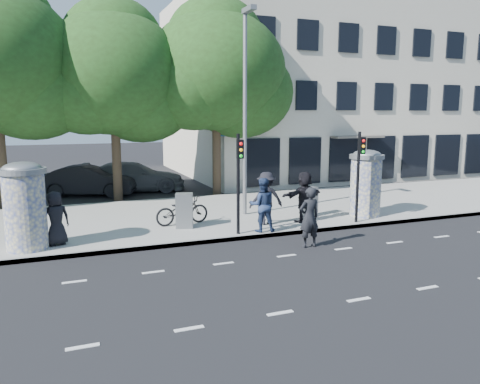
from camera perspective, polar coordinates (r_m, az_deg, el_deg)
name	(u,v)px	position (r m, az deg, el deg)	size (l,w,h in m)	color
ground	(310,270)	(13.00, 8.56, -9.41)	(120.00, 120.00, 0.00)	black
sidewalk	(220,214)	(19.59, -2.47, -2.65)	(40.00, 8.00, 0.15)	gray
curb	(258,236)	(16.01, 2.18, -5.41)	(40.00, 0.10, 0.16)	slate
lane_dash_near	(359,300)	(11.28, 14.29, -12.60)	(32.00, 0.12, 0.01)	silver
lane_dash_far	(287,256)	(14.17, 5.70, -7.74)	(32.00, 0.12, 0.01)	silver
ad_column_left	(25,204)	(15.37, -24.78, -1.33)	(1.36, 1.36, 2.65)	beige
ad_column_right	(366,181)	(19.30, 15.08, 1.26)	(1.36, 1.36, 2.65)	beige
traffic_pole_near	(239,173)	(15.59, -0.15, 2.27)	(0.22, 0.31, 3.40)	black
traffic_pole_far	(359,168)	(17.90, 14.33, 2.91)	(0.22, 0.31, 3.40)	black
street_lamp	(246,98)	(18.64, 0.68, 11.34)	(0.25, 0.93, 8.00)	slate
tree_near_left	(113,74)	(23.55, -15.23, 13.72)	(6.80, 6.80, 8.97)	#38281C
tree_center	(216,71)	(24.28, -2.95, 14.48)	(7.00, 7.00, 9.30)	#38281C
building	(318,89)	(35.67, 9.47, 12.25)	(20.30, 15.85, 12.00)	beige
ped_a	(56,218)	(15.58, -21.53, -3.00)	(0.83, 0.54, 1.70)	black
ped_c	(262,205)	(16.17, 2.72, -1.58)	(0.91, 0.71, 1.88)	navy
ped_d	(266,198)	(17.23, 3.22, -0.77)	(1.26, 0.73, 1.95)	black
ped_f	(304,197)	(17.78, 7.85, -0.57)	(1.79, 0.64, 1.93)	black
man_road	(309,217)	(14.94, 8.44, -3.08)	(0.70, 0.46, 1.93)	black
bicycle	(182,210)	(17.39, -7.07, -2.21)	(2.04, 0.71, 1.07)	black
cabinet_left	(184,211)	(16.84, -6.81, -2.27)	(0.60, 0.44, 1.25)	slate
cabinet_right	(310,202)	(18.83, 8.51, -1.18)	(0.56, 0.41, 1.18)	slate
car_mid	(89,181)	(25.40, -17.98, 1.31)	(4.76, 1.66, 1.57)	black
car_right	(134,177)	(26.24, -12.84, 1.82)	(5.52, 2.25, 1.60)	#5A5C62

